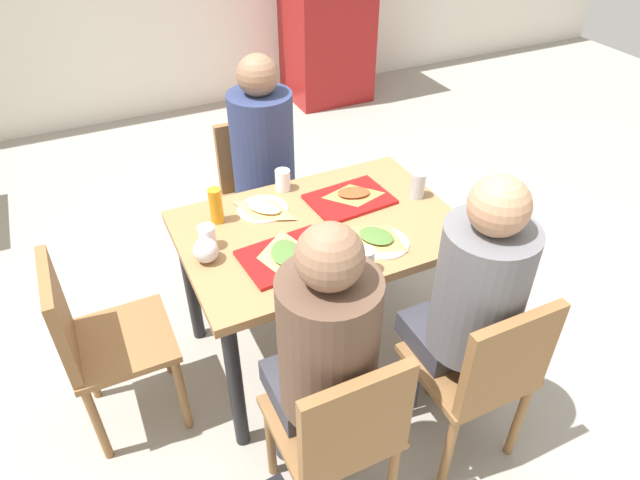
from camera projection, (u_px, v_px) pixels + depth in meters
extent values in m
cube|color=#9E998E|center=(320.00, 348.00, 2.85)|extent=(10.00, 10.00, 0.02)
cube|color=#9E7247|center=(320.00, 230.00, 2.41)|extent=(1.17, 0.80, 0.04)
cylinder|color=black|center=(236.00, 387.00, 2.21)|extent=(0.06, 0.06, 0.71)
cylinder|color=black|center=(456.00, 307.00, 2.57)|extent=(0.06, 0.06, 0.71)
cylinder|color=black|center=(190.00, 283.00, 2.70)|extent=(0.06, 0.06, 0.71)
cylinder|color=black|center=(381.00, 228.00, 3.06)|extent=(0.06, 0.06, 0.71)
cube|color=olive|center=(330.00, 422.00, 1.97)|extent=(0.40, 0.40, 0.03)
cube|color=olive|center=(357.00, 425.00, 1.71)|extent=(0.38, 0.04, 0.40)
cylinder|color=olive|center=(270.00, 440.00, 2.17)|extent=(0.04, 0.04, 0.44)
cylinder|color=olive|center=(348.00, 408.00, 2.29)|extent=(0.04, 0.04, 0.44)
cylinder|color=olive|center=(392.00, 479.00, 2.04)|extent=(0.04, 0.04, 0.44)
cube|color=olive|center=(466.00, 365.00, 2.17)|extent=(0.40, 0.40, 0.03)
cube|color=olive|center=(509.00, 361.00, 1.91)|extent=(0.38, 0.04, 0.40)
cylinder|color=olive|center=(400.00, 387.00, 2.37)|extent=(0.04, 0.04, 0.44)
cylinder|color=olive|center=(466.00, 360.00, 2.49)|extent=(0.04, 0.04, 0.44)
cylinder|color=olive|center=(448.00, 453.00, 2.13)|extent=(0.04, 0.04, 0.44)
cylinder|color=olive|center=(518.00, 420.00, 2.25)|extent=(0.04, 0.04, 0.44)
cube|color=olive|center=(265.00, 203.00, 3.08)|extent=(0.40, 0.40, 0.03)
cube|color=olive|center=(251.00, 154.00, 3.08)|extent=(0.38, 0.04, 0.40)
cylinder|color=olive|center=(307.00, 246.00, 3.15)|extent=(0.04, 0.04, 0.44)
cylinder|color=olive|center=(250.00, 262.00, 3.04)|extent=(0.04, 0.04, 0.44)
cylinder|color=olive|center=(284.00, 215.00, 3.40)|extent=(0.04, 0.04, 0.44)
cylinder|color=olive|center=(230.00, 229.00, 3.28)|extent=(0.04, 0.04, 0.44)
cube|color=olive|center=(122.00, 341.00, 2.27)|extent=(0.40, 0.40, 0.03)
cube|color=olive|center=(59.00, 317.00, 2.08)|extent=(0.04, 0.38, 0.40)
cylinder|color=olive|center=(164.00, 339.00, 2.59)|extent=(0.04, 0.04, 0.44)
cylinder|color=olive|center=(182.00, 394.00, 2.35)|extent=(0.04, 0.04, 0.44)
cylinder|color=olive|center=(87.00, 364.00, 2.47)|extent=(0.04, 0.04, 0.44)
cylinder|color=olive|center=(98.00, 424.00, 2.23)|extent=(0.04, 0.04, 0.44)
cylinder|color=#383842|center=(286.00, 417.00, 2.24)|extent=(0.10, 0.10, 0.47)
cylinder|color=#383842|center=(322.00, 403.00, 2.29)|extent=(0.10, 0.10, 0.47)
cube|color=#383842|center=(314.00, 383.00, 2.02)|extent=(0.32, 0.28, 0.10)
cylinder|color=brown|center=(328.00, 344.00, 1.76)|extent=(0.32, 0.32, 0.52)
sphere|color=#8C664C|center=(330.00, 257.00, 1.55)|extent=(0.20, 0.20, 0.20)
cylinder|color=#383842|center=(411.00, 367.00, 2.44)|extent=(0.10, 0.10, 0.47)
cylinder|color=#383842|center=(441.00, 355.00, 2.49)|extent=(0.10, 0.10, 0.47)
cube|color=#383842|center=(449.00, 331.00, 2.22)|extent=(0.32, 0.28, 0.10)
cylinder|color=slate|center=(480.00, 290.00, 1.96)|extent=(0.32, 0.32, 0.52)
sphere|color=tan|center=(499.00, 206.00, 1.75)|extent=(0.20, 0.20, 0.20)
cylinder|color=#383842|center=(296.00, 254.00, 3.07)|extent=(0.10, 0.10, 0.47)
cylinder|color=#383842|center=(269.00, 262.00, 3.02)|extent=(0.10, 0.10, 0.47)
cube|color=#383842|center=(273.00, 205.00, 2.95)|extent=(0.32, 0.28, 0.10)
cylinder|color=navy|center=(262.00, 143.00, 2.84)|extent=(0.32, 0.32, 0.52)
sphere|color=#8C664C|center=(258.00, 75.00, 2.63)|extent=(0.20, 0.20, 0.20)
cube|color=#B21414|center=(288.00, 256.00, 2.22)|extent=(0.38, 0.29, 0.02)
cube|color=#B21414|center=(350.00, 199.00, 2.55)|extent=(0.38, 0.29, 0.02)
cylinder|color=white|center=(263.00, 209.00, 2.49)|extent=(0.22, 0.22, 0.01)
cylinder|color=white|center=(382.00, 243.00, 2.29)|extent=(0.22, 0.22, 0.01)
pyramid|color=#DBAD60|center=(286.00, 254.00, 2.20)|extent=(0.22, 0.27, 0.01)
ellipsoid|color=#4C7233|center=(285.00, 252.00, 2.20)|extent=(0.16, 0.19, 0.01)
pyramid|color=#C68C47|center=(354.00, 194.00, 2.55)|extent=(0.24, 0.19, 0.01)
ellipsoid|color=#B74723|center=(354.00, 192.00, 2.55)|extent=(0.17, 0.13, 0.01)
pyramid|color=#DBAD60|center=(264.00, 209.00, 2.47)|extent=(0.24, 0.26, 0.01)
ellipsoid|color=#D8C67F|center=(264.00, 207.00, 2.46)|extent=(0.17, 0.18, 0.01)
pyramid|color=tan|center=(376.00, 238.00, 2.30)|extent=(0.25, 0.27, 0.01)
ellipsoid|color=#4C7233|center=(376.00, 236.00, 2.30)|extent=(0.17, 0.19, 0.01)
cylinder|color=white|center=(283.00, 180.00, 2.60)|extent=(0.07, 0.07, 0.10)
cylinder|color=white|center=(366.00, 261.00, 2.13)|extent=(0.07, 0.07, 0.10)
cylinder|color=white|center=(207.00, 237.00, 2.25)|extent=(0.07, 0.07, 0.10)
cylinder|color=#B7BCC6|center=(418.00, 185.00, 2.54)|extent=(0.07, 0.07, 0.12)
cylinder|color=orange|center=(216.00, 206.00, 2.37)|extent=(0.06, 0.06, 0.16)
sphere|color=silver|center=(206.00, 250.00, 2.18)|extent=(0.10, 0.10, 0.10)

